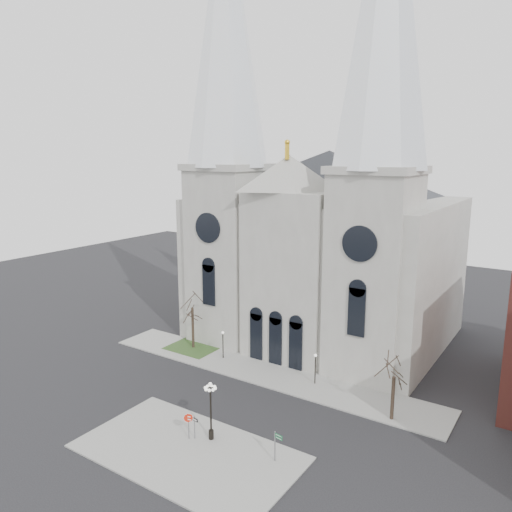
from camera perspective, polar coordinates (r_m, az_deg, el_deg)
The scene contains 13 objects.
ground at distance 48.43m, azimuth -6.50°, elevation -17.65°, with size 160.00×160.00×0.00m, color black.
sidewalk_near at distance 43.48m, azimuth -7.79°, elevation -21.30°, with size 18.00×10.00×0.14m, color gray.
sidewalk_far at distance 56.29m, azimuth 0.90°, elevation -13.11°, with size 40.00×6.00×0.14m, color gray.
grass_patch at distance 63.10m, azimuth -7.17°, elevation -10.36°, with size 6.00×5.00×0.18m, color #2D491F.
cathedral at distance 61.64m, azimuth 6.97°, elevation 6.77°, with size 33.00×26.66×54.00m.
tree_left at distance 61.26m, azimuth -7.30°, elevation -5.59°, with size 3.20×3.20×7.50m.
tree_right at distance 47.01m, azimuth 15.50°, elevation -12.87°, with size 3.20×3.20×6.00m.
ped_lamp_left at distance 58.96m, azimuth -3.80°, elevation -9.56°, with size 0.32×0.32×3.26m.
ped_lamp_right at distance 53.06m, azimuth 6.79°, elevation -12.12°, with size 0.32×0.32×3.26m.
stop_sign at distance 44.13m, azimuth -7.73°, elevation -18.11°, with size 0.81×0.29×2.34m.
globe_lamp at distance 43.16m, azimuth -5.21°, elevation -16.46°, with size 1.39×1.39×5.10m.
one_way_sign at distance 44.25m, azimuth -7.04°, elevation -18.46°, with size 0.88×0.17×2.01m.
street_name_sign at distance 41.21m, azimuth 2.28°, elevation -20.69°, with size 0.80×0.18×2.51m.
Camera 1 is at (27.55, -32.04, 23.67)m, focal length 35.00 mm.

